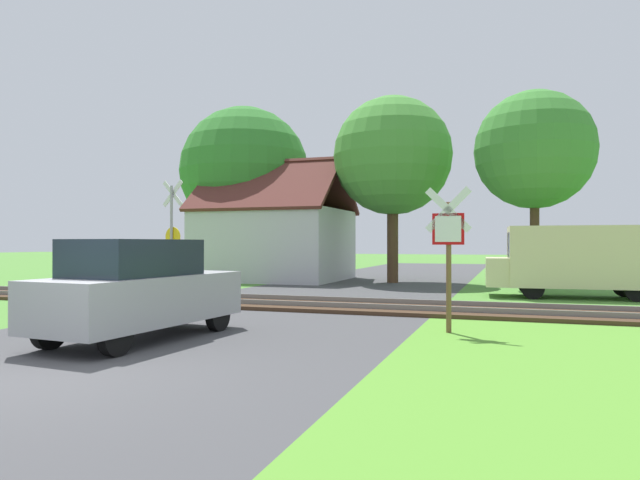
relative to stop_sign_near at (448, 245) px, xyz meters
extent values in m
plane|color=#4C8433|center=(-4.55, -5.33, -1.67)|extent=(160.00, 160.00, 0.00)
cube|color=#424244|center=(-4.55, -3.33, -1.67)|extent=(7.84, 80.00, 0.01)
cube|color=#422D1E|center=(-4.55, 3.32, -1.62)|extent=(60.00, 2.60, 0.10)
cube|color=slate|center=(-4.55, 4.04, -1.51)|extent=(60.00, 0.08, 0.12)
cube|color=slate|center=(-4.55, 2.61, -1.51)|extent=(60.00, 0.08, 0.12)
cylinder|color=brown|center=(0.00, 0.03, -0.42)|extent=(0.10, 0.10, 2.50)
cube|color=red|center=(0.00, -0.03, 0.31)|extent=(0.60, 0.05, 0.60)
cube|color=white|center=(0.00, -0.05, 0.31)|extent=(0.49, 0.03, 0.49)
cube|color=white|center=(0.00, -0.03, 0.68)|extent=(0.88, 0.07, 0.88)
cube|color=white|center=(0.00, -0.03, 0.68)|extent=(0.88, 0.07, 0.88)
cylinder|color=#9E9EA5|center=(-9.40, 4.98, 0.12)|extent=(0.09, 0.09, 3.59)
cube|color=white|center=(-9.39, 5.04, 1.67)|extent=(0.87, 0.20, 0.88)
cube|color=white|center=(-9.39, 5.04, 1.67)|extent=(0.87, 0.20, 0.88)
cylinder|color=yellow|center=(-9.39, 5.04, 0.25)|extent=(0.63, 0.16, 0.64)
cube|color=#B7B7BC|center=(-9.31, 13.40, -0.05)|extent=(6.20, 5.71, 3.24)
cube|color=#562823|center=(-9.32, 11.97, 2.66)|extent=(6.50, 3.25, 2.53)
cube|color=#562823|center=(-9.31, 14.82, 2.66)|extent=(6.50, 3.25, 2.53)
cube|color=brown|center=(-7.61, 13.39, 2.94)|extent=(0.50, 0.50, 1.10)
cylinder|color=#513823|center=(1.95, 11.82, 0.11)|extent=(0.34, 0.34, 3.56)
sphere|color=#3D8433|center=(1.95, 11.82, 3.56)|extent=(4.45, 4.45, 4.45)
cylinder|color=#513823|center=(-3.75, 13.26, 0.11)|extent=(0.48, 0.48, 3.57)
sphere|color=#478E38|center=(-3.75, 13.26, 3.82)|extent=(5.12, 5.12, 5.12)
cylinder|color=#513823|center=(-11.58, 14.74, -0.22)|extent=(0.42, 0.42, 2.91)
sphere|color=#337A2D|center=(-11.58, 14.74, 3.64)|extent=(6.40, 6.40, 6.40)
cube|color=beige|center=(3.13, 8.31, -0.38)|extent=(4.29, 2.11, 1.90)
cube|color=beige|center=(0.68, 8.19, -0.88)|extent=(0.79, 1.84, 0.90)
cube|color=#19232D|center=(1.05, 8.21, -0.05)|extent=(0.12, 1.61, 0.85)
cube|color=navy|center=(3.08, 9.27, -0.71)|extent=(3.78, 0.20, 0.16)
cylinder|color=black|center=(1.67, 9.02, -1.33)|extent=(0.69, 0.21, 0.68)
cylinder|color=black|center=(1.74, 7.46, -1.33)|extent=(0.69, 0.21, 0.68)
cylinder|color=black|center=(4.52, 9.16, -1.33)|extent=(0.69, 0.21, 0.68)
cylinder|color=black|center=(4.60, 7.61, -1.33)|extent=(0.69, 0.21, 0.68)
cube|color=#99999E|center=(-5.11, -2.48, -0.95)|extent=(2.00, 4.13, 0.84)
cube|color=#19232D|center=(-5.12, -2.68, -0.21)|extent=(1.59, 2.32, 0.64)
cylinder|color=black|center=(-4.28, -1.19, -1.37)|extent=(0.23, 0.61, 0.60)
cylinder|color=black|center=(-5.68, -1.06, -1.37)|extent=(0.23, 0.61, 0.60)
cylinder|color=black|center=(-4.53, -3.90, -1.37)|extent=(0.23, 0.61, 0.60)
cylinder|color=black|center=(-5.93, -3.77, -1.37)|extent=(0.23, 0.61, 0.60)
camera|label=1|loc=(1.16, -11.07, 0.05)|focal=32.00mm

